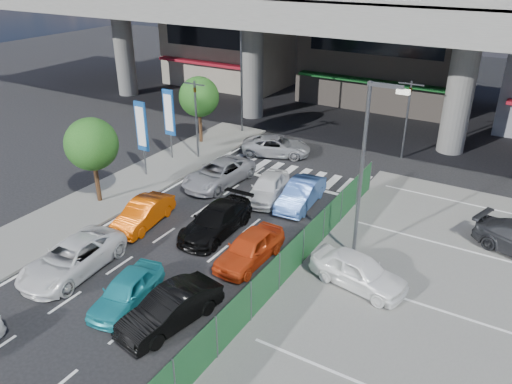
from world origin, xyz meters
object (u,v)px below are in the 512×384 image
Objects in this scene: street_lamp_right at (367,160)px; taxi_orange_right at (250,248)px; sedan_white_mid_left at (72,258)px; crossing_wagon_silver at (276,146)px; signboard_far at (169,115)px; taxi_teal_mid at (127,290)px; wagon_silver_front_left at (219,173)px; hatch_black_mid_right at (170,309)px; traffic_light_left at (195,101)px; street_lamp_left at (243,70)px; parked_sedan_white at (358,271)px; taxi_orange_left at (143,213)px; signboard_near at (142,129)px; sedan_black_mid at (216,220)px; tree_near at (92,144)px; kei_truck_front_right at (301,194)px; tree_far at (199,97)px; traffic_light_right at (409,101)px; sedan_white_front_mid at (268,187)px; traffic_cone at (352,266)px.

taxi_orange_right is at bearing -145.40° from street_lamp_right.
crossing_wagon_silver is at bearing 81.98° from sedan_white_mid_left.
street_lamp_right is 15.69m from signboard_far.
wagon_silver_front_left is at bearing 96.65° from taxi_teal_mid.
sedan_white_mid_left and wagon_silver_front_left have the same top height.
traffic_light_left is at bearing 133.77° from hatch_black_mid_right.
sedan_white_mid_left is at bearing -69.35° from signboard_far.
taxi_orange_right is at bearing -57.26° from street_lamp_left.
taxi_orange_left is at bearing 103.89° from parked_sedan_white.
hatch_black_mid_right is at bearing -92.09° from taxi_orange_right.
sedan_black_mid is at bearing -24.32° from signboard_near.
signboard_near is at bearing -159.44° from wagon_silver_front_left.
signboard_far is 0.98× the size of tree_near.
kei_truck_front_right is 1.02× the size of parked_sedan_white.
parked_sedan_white is at bearing -33.89° from tree_far.
sedan_white_mid_left and sedan_black_mid have the same top height.
hatch_black_mid_right is at bearing -9.27° from sedan_white_mid_left.
hatch_black_mid_right is (10.42, -12.81, -2.37)m from signboard_far.
taxi_orange_left is at bearing 153.55° from crossing_wagon_silver.
signboard_near is at bearing 172.10° from street_lamp_right.
traffic_light_right is 1.09× the size of sedan_black_mid.
sedan_white_front_mid reaches higher than crossing_wagon_silver.
hatch_black_mid_right is (9.02, -13.81, -3.25)m from traffic_light_left.
traffic_light_right is 1.24× the size of hatch_black_mid_right.
traffic_light_right is 10.60m from kei_truck_front_right.
taxi_orange_right is (9.37, -8.76, -3.25)m from traffic_light_left.
traffic_light_right is 19.53m from tree_near.
taxi_orange_left is at bearing -138.53° from kei_truck_front_right.
taxi_orange_right is (2.71, -1.30, 0.00)m from sedan_black_mid.
street_lamp_left is 1.91× the size of kei_truck_front_right.
street_lamp_right is 2.01× the size of taxi_orange_left.
traffic_light_left is 7.18× the size of traffic_cone.
crossing_wagon_silver is 1.12× the size of parked_sedan_white.
traffic_light_left is at bearing 71.02° from parked_sedan_white.
traffic_light_left is at bearing 155.84° from street_lamp_right.
street_lamp_right reaches higher than tree_near.
street_lamp_left is at bearing 117.30° from wagon_silver_front_left.
sedan_black_mid is (3.60, 1.23, 0.03)m from taxi_orange_left.
taxi_orange_left is (4.66, -11.19, -2.73)m from tree_far.
street_lamp_right is 2.13× the size of taxi_teal_mid.
street_lamp_left reaches higher than traffic_cone.
street_lamp_left is 1.74× the size of crossing_wagon_silver.
taxi_orange_left is at bearing 116.55° from taxi_teal_mid.
wagon_silver_front_left is at bearing 135.77° from taxi_orange_right.
street_lamp_right is at bearing 8.03° from tree_near.
traffic_light_right is at bearing 4.83° from street_lamp_left.
taxi_teal_mid is at bearing -57.25° from signboard_far.
wagon_silver_front_left is (3.65, -8.71, -4.08)m from street_lamp_left.
taxi_teal_mid is 2.21m from hatch_black_mid_right.
street_lamp_left reaches higher than traffic_light_left.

